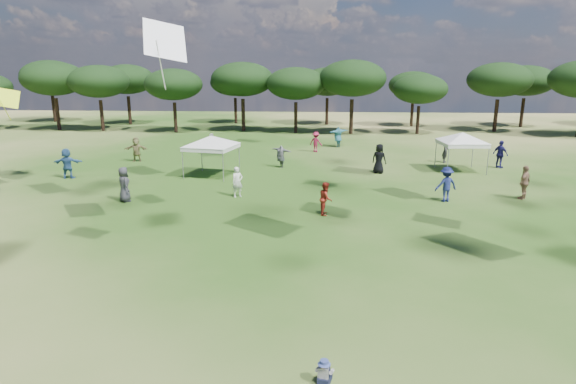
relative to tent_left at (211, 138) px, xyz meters
name	(u,v)px	position (x,y,z in m)	size (l,w,h in m)	color
tree_line	(343,80)	(9.24, 24.45, 2.97)	(108.78, 17.63, 7.77)	black
tent_left	(211,138)	(0.00, 0.00, 0.00)	(5.66, 5.66, 2.88)	gray
tent_right	(463,134)	(16.21, 2.56, 0.01)	(5.53, 5.53, 2.89)	gray
toddler	(324,373)	(6.97, -20.53, -2.19)	(0.43, 0.47, 0.60)	#161A32
festival_crowd	(292,157)	(4.96, 2.37, -1.57)	(29.45, 21.48, 1.93)	#8B634B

